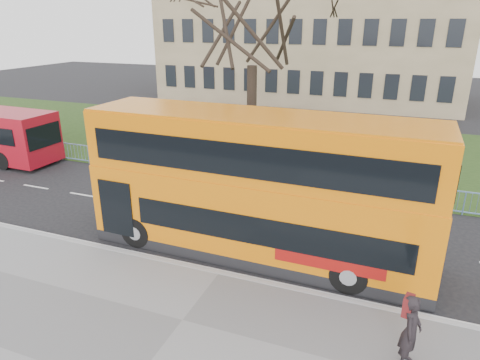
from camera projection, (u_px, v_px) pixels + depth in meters
name	position (u px, v px, depth m)	size (l,w,h in m)	color
ground	(236.00, 253.00, 15.59)	(120.00, 120.00, 0.00)	black
kerb	(219.00, 274.00, 14.21)	(80.00, 0.20, 0.14)	#98989B
grass_verge	(316.00, 149.00, 28.08)	(80.00, 15.40, 0.08)	#1D3413
guard_railing	(285.00, 180.00, 21.17)	(40.00, 0.12, 1.10)	#6589B3
bare_tree	(252.00, 45.00, 22.98)	(9.30, 9.30, 13.28)	black
civic_building	(313.00, 30.00, 45.41)	(30.00, 15.00, 14.00)	#7C6C4F
yellow_bus	(257.00, 183.00, 14.77)	(12.04, 3.05, 5.03)	orange
pedestrian	(411.00, 331.00, 10.12)	(0.69, 0.46, 1.90)	black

